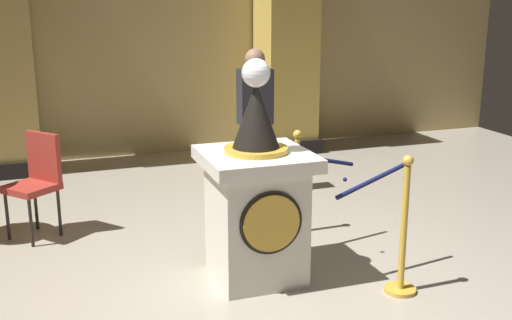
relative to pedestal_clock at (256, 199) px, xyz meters
The scene contains 10 objects.
ground_plane 0.73m from the pedestal_clock, 92.95° to the right, with size 11.10×11.10×0.00m, color #9E9384.
back_wall 4.56m from the pedestal_clock, 90.22° to the left, with size 11.10×0.16×3.75m, color tan.
pedestal_clock is the anchor object (origin of this frame).
stanchion_near 1.15m from the pedestal_clock, 32.28° to the right, with size 0.24×0.24×1.06m.
stanchion_far 1.09m from the pedestal_clock, 49.73° to the left, with size 0.24×0.24×0.99m.
velvet_rope 0.83m from the pedestal_clock, ahead, with size 0.84×0.87×0.22m.
column_left 4.48m from the pedestal_clock, 115.31° to the left, with size 0.77×0.77×3.60m.
column_right 4.47m from the pedestal_clock, 65.09° to the left, with size 0.87×0.87×3.60m.
bystander_guest 2.21m from the pedestal_clock, 71.01° to the left, with size 0.36×0.22×1.62m.
cafe_chair_red 2.20m from the pedestal_clock, 136.20° to the left, with size 0.56×0.56×0.96m.
Camera 1 is at (-1.50, -3.99, 2.16)m, focal length 44.01 mm.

